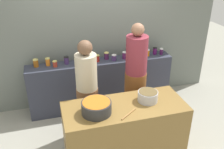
{
  "coord_description": "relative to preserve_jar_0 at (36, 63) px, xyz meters",
  "views": [
    {
      "loc": [
        -0.95,
        -3.03,
        2.83
      ],
      "look_at": [
        0.0,
        0.35,
        1.05
      ],
      "focal_mm": 40.52,
      "sensor_mm": 36.0,
      "label": 1
    }
  ],
  "objects": [
    {
      "name": "display_shelf",
      "position": [
        1.14,
        -0.07,
        -0.55
      ],
      "size": [
        2.7,
        0.36,
        0.96
      ],
      "primitive_type": "cube",
      "color": "#323645",
      "rests_on": "ground"
    },
    {
      "name": "preserve_jar_8",
      "position": [
        1.38,
        -0.1,
        -0.01
      ],
      "size": [
        0.09,
        0.09,
        0.11
      ],
      "color": "#442D5F",
      "rests_on": "display_shelf"
    },
    {
      "name": "preserve_jar_12",
      "position": [
        2.23,
        -0.03,
        0.0
      ],
      "size": [
        0.08,
        0.08,
        0.14
      ],
      "color": "#4B144F",
      "rests_on": "display_shelf"
    },
    {
      "name": "preserve_jar_1",
      "position": [
        0.2,
        -0.0,
        0.0
      ],
      "size": [
        0.08,
        0.08,
        0.14
      ],
      "color": "orange",
      "rests_on": "display_shelf"
    },
    {
      "name": "preserve_jar_0",
      "position": [
        0.0,
        0.0,
        0.0
      ],
      "size": [
        0.09,
        0.09,
        0.14
      ],
      "color": "#975115",
      "rests_on": "display_shelf"
    },
    {
      "name": "preserve_jar_10",
      "position": [
        1.71,
        -0.06,
        -0.0
      ],
      "size": [
        0.09,
        0.09,
        0.13
      ],
      "color": "#8A4511",
      "rests_on": "display_shelf"
    },
    {
      "name": "ground",
      "position": [
        1.14,
        -1.17,
        -1.03
      ],
      "size": [
        12.0,
        12.0,
        0.0
      ],
      "primitive_type": "plane",
      "color": "#9A988B"
    },
    {
      "name": "preserve_jar_9",
      "position": [
        1.59,
        -0.08,
        -0.0
      ],
      "size": [
        0.08,
        0.08,
        0.14
      ],
      "color": "#551C4D",
      "rests_on": "display_shelf"
    },
    {
      "name": "prep_table",
      "position": [
        1.14,
        -1.47,
        -0.59
      ],
      "size": [
        1.7,
        0.7,
        0.89
      ],
      "primitive_type": "cube",
      "color": "brown",
      "rests_on": "ground"
    },
    {
      "name": "wooden_spoon",
      "position": [
        1.12,
        -1.67,
        -0.14
      ],
      "size": [
        0.25,
        0.19,
        0.02
      ],
      "primitive_type": "cylinder",
      "rotation": [
        1.57,
        0.0,
        2.2
      ],
      "color": "#9E703D",
      "rests_on": "prep_table"
    },
    {
      "name": "preserve_jar_5",
      "position": [
        0.85,
        -0.09,
        -0.0
      ],
      "size": [
        0.08,
        0.08,
        0.14
      ],
      "color": "#27563B",
      "rests_on": "display_shelf"
    },
    {
      "name": "preserve_jar_7",
      "position": [
        1.26,
        -0.01,
        -0.0
      ],
      "size": [
        0.08,
        0.08,
        0.13
      ],
      "color": "#4C204C",
      "rests_on": "display_shelf"
    },
    {
      "name": "preserve_jar_4",
      "position": [
        0.73,
        -0.09,
        0.0
      ],
      "size": [
        0.07,
        0.07,
        0.14
      ],
      "color": "#A73619",
      "rests_on": "display_shelf"
    },
    {
      "name": "preserve_jar_11",
      "position": [
        2.06,
        -0.07,
        -0.0
      ],
      "size": [
        0.08,
        0.08,
        0.13
      ],
      "color": "orange",
      "rests_on": "display_shelf"
    },
    {
      "name": "preserve_jar_2",
      "position": [
        0.32,
        -0.09,
        -0.02
      ],
      "size": [
        0.08,
        0.08,
        0.11
      ],
      "color": "#AA3624",
      "rests_on": "display_shelf"
    },
    {
      "name": "cooking_pot_left",
      "position": [
        0.73,
        -1.52,
        -0.06
      ],
      "size": [
        0.39,
        0.39,
        0.17
      ],
      "color": "#2D2D2D",
      "rests_on": "prep_table"
    },
    {
      "name": "preserve_jar_6",
      "position": [
        1.08,
        -0.07,
        -0.0
      ],
      "size": [
        0.07,
        0.07,
        0.13
      ],
      "color": "#A3201A",
      "rests_on": "display_shelf"
    },
    {
      "name": "preserve_jar_13",
      "position": [
        2.34,
        -0.07,
        -0.01
      ],
      "size": [
        0.07,
        0.07,
        0.12
      ],
      "color": "#3E1543",
      "rests_on": "display_shelf"
    },
    {
      "name": "storefront_wall",
      "position": [
        1.14,
        0.28,
        0.47
      ],
      "size": [
        4.8,
        0.12,
        3.0
      ],
      "primitive_type": "cube",
      "color": "slate",
      "rests_on": "ground"
    },
    {
      "name": "cooking_pot_center",
      "position": [
        1.49,
        -1.43,
        -0.07
      ],
      "size": [
        0.28,
        0.28,
        0.15
      ],
      "color": "#B7B7BC",
      "rests_on": "prep_table"
    },
    {
      "name": "preserve_jar_3",
      "position": [
        0.52,
        -0.02,
        -0.0
      ],
      "size": [
        0.09,
        0.09,
        0.14
      ],
      "color": "#402B5C",
      "rests_on": "display_shelf"
    },
    {
      "name": "cook_in_cap",
      "position": [
        1.55,
        -0.77,
        -0.2
      ],
      "size": [
        0.36,
        0.36,
        1.82
      ],
      "color": "brown",
      "rests_on": "ground"
    },
    {
      "name": "cook_with_tongs",
      "position": [
        0.73,
        -0.87,
        -0.27
      ],
      "size": [
        0.34,
        0.34,
        1.67
      ],
      "color": "brown",
      "rests_on": "ground"
    }
  ]
}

